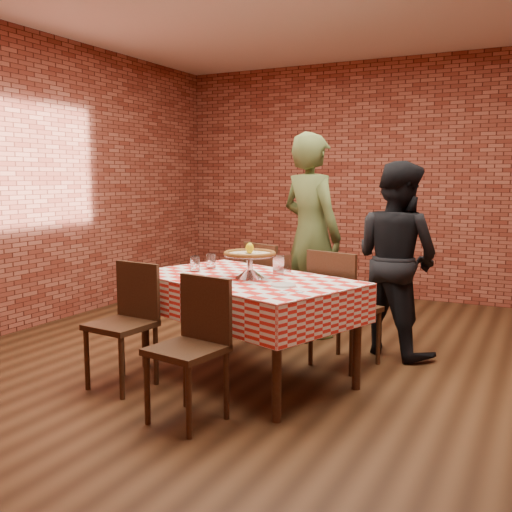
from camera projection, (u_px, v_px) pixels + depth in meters
name	position (u px, v px, depth m)	size (l,w,h in m)	color
ground	(288.00, 364.00, 4.64)	(6.00, 6.00, 0.00)	black
back_wall	(388.00, 180.00, 7.10)	(5.50, 5.50, 0.00)	maroon
table	(245.00, 328.00, 4.30)	(1.60, 0.96, 0.75)	#382314
tablecloth	(245.00, 296.00, 4.26)	(1.64, 1.00, 0.28)	red
pizza_stand	(250.00, 267.00, 4.20)	(0.38, 0.38, 0.17)	silver
pizza	(250.00, 254.00, 4.19)	(0.38, 0.38, 0.03)	beige
lemon	(250.00, 248.00, 4.18)	(0.06, 0.06, 0.08)	#DFB408
water_glass_left	(195.00, 264.00, 4.52)	(0.07, 0.07, 0.12)	white
water_glass_right	(211.00, 261.00, 4.67)	(0.07, 0.07, 0.12)	white
side_plate	(283.00, 285.00, 3.90)	(0.17, 0.17, 0.01)	white
sweetener_packet_a	(285.00, 292.00, 3.67)	(0.05, 0.04, 0.01)	white
sweetener_packet_b	(299.00, 292.00, 3.69)	(0.05, 0.04, 0.01)	white
condiment_caddy	(282.00, 264.00, 4.36)	(0.11, 0.09, 0.15)	silver
chair_near_left	(121.00, 327.00, 4.08)	(0.40, 0.40, 0.88)	#382314
chair_near_right	(187.00, 352.00, 3.50)	(0.40, 0.40, 0.88)	#382314
chair_far_left	(277.00, 293.00, 5.19)	(0.43, 0.43, 0.91)	#382314
chair_far_right	(345.00, 308.00, 4.57)	(0.44, 0.44, 0.92)	#382314
diner_olive	(311.00, 235.00, 5.42)	(0.69, 0.45, 1.89)	#454F27
diner_black	(396.00, 259.00, 4.85)	(0.78, 0.61, 1.61)	black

